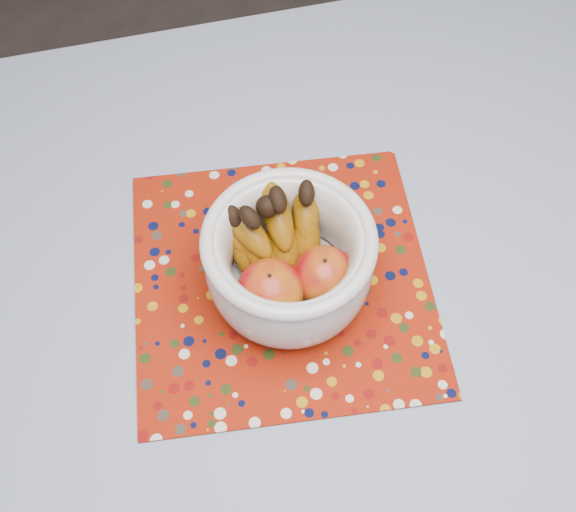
% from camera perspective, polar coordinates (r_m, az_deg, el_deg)
% --- Properties ---
extents(table, '(1.20, 1.20, 0.75)m').
position_cam_1_polar(table, '(0.99, 4.45, -9.11)').
color(table, brown).
rests_on(table, ground).
extents(tablecloth, '(1.32, 1.32, 0.01)m').
position_cam_1_polar(tablecloth, '(0.92, 4.79, -7.23)').
color(tablecloth, slate).
rests_on(tablecloth, table).
extents(placemat, '(0.46, 0.46, 0.00)m').
position_cam_1_polar(placemat, '(0.95, -0.53, -1.97)').
color(placemat, maroon).
rests_on(placemat, tablecloth).
extents(fruit_bowl, '(0.22, 0.23, 0.16)m').
position_cam_1_polar(fruit_bowl, '(0.88, -0.46, 0.12)').
color(fruit_bowl, silver).
rests_on(fruit_bowl, placemat).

